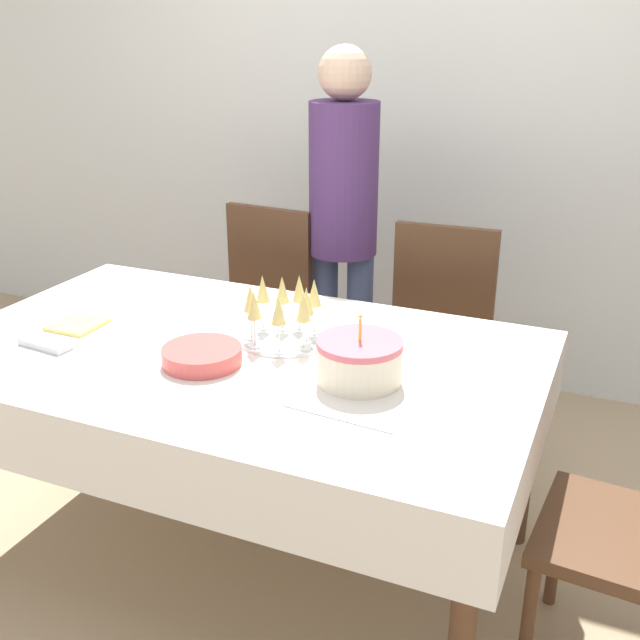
% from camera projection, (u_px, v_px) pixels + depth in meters
% --- Properties ---
extents(ground_plane, '(12.00, 12.00, 0.00)m').
position_uv_depth(ground_plane, '(245.00, 557.00, 2.50)').
color(ground_plane, tan).
extents(wall_back, '(8.00, 0.05, 2.70)m').
position_uv_depth(wall_back, '(412.00, 95.00, 3.45)').
color(wall_back, silver).
rests_on(wall_back, ground_plane).
extents(dining_table, '(1.78, 1.06, 0.76)m').
position_uv_depth(dining_table, '(237.00, 380.00, 2.25)').
color(dining_table, silver).
rests_on(dining_table, ground_plane).
extents(dining_chair_far_left, '(0.45, 0.45, 0.95)m').
position_uv_depth(dining_chair_far_left, '(257.00, 312.00, 3.18)').
color(dining_chair_far_left, '#51331E').
rests_on(dining_chair_far_left, ground_plane).
extents(dining_chair_far_right, '(0.44, 0.44, 0.95)m').
position_uv_depth(dining_chair_far_right, '(435.00, 341.00, 2.89)').
color(dining_chair_far_right, '#51331E').
rests_on(dining_chair_far_right, ground_plane).
extents(birthday_cake, '(0.23, 0.23, 0.19)m').
position_uv_depth(birthday_cake, '(359.00, 360.00, 2.00)').
color(birthday_cake, beige).
rests_on(birthday_cake, dining_table).
extents(champagne_tray, '(0.29, 0.29, 0.18)m').
position_uv_depth(champagne_tray, '(284.00, 309.00, 2.25)').
color(champagne_tray, silver).
rests_on(champagne_tray, dining_table).
extents(plate_stack_main, '(0.23, 0.23, 0.05)m').
position_uv_depth(plate_stack_main, '(202.00, 356.00, 2.12)').
color(plate_stack_main, '#CC4C47').
rests_on(plate_stack_main, dining_table).
extents(cake_knife, '(0.30, 0.04, 0.00)m').
position_uv_depth(cake_knife, '(337.00, 418.00, 1.83)').
color(cake_knife, silver).
rests_on(cake_knife, dining_table).
extents(fork_pile, '(0.18, 0.08, 0.02)m').
position_uv_depth(fork_pile, '(45.00, 344.00, 2.23)').
color(fork_pile, silver).
rests_on(fork_pile, dining_table).
extents(napkin_pile, '(0.15, 0.15, 0.01)m').
position_uv_depth(napkin_pile, '(77.00, 324.00, 2.38)').
color(napkin_pile, '#E0D166').
rests_on(napkin_pile, dining_table).
extents(person_standing, '(0.28, 0.28, 1.59)m').
position_uv_depth(person_standing, '(343.00, 209.00, 3.05)').
color(person_standing, '#3F4C72').
rests_on(person_standing, ground_plane).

